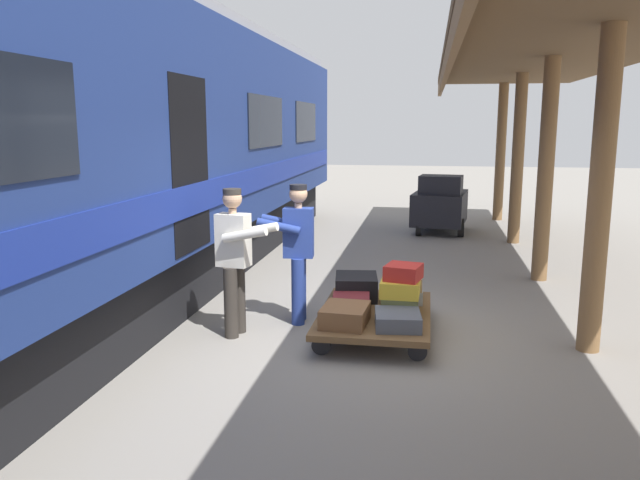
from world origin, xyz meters
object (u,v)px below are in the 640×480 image
suitcase_slate_roller (398,320)px  suitcase_tan_vintage (403,281)px  suitcase_brown_leather (345,315)px  porter_in_overalls (297,248)px  baggage_tug (440,205)px  luggage_cart (375,315)px  suitcase_olive_duffel (400,304)px  suitcase_red_plastic (403,272)px  porter_by_door (235,257)px  suitcase_maroon_trunk (351,303)px  suitcase_yellow_case (400,287)px  suitcase_gray_aluminum (402,294)px  suitcase_black_hardshell (356,287)px  train_car (70,154)px

suitcase_slate_roller → suitcase_tan_vintage: 1.06m
suitcase_brown_leather → porter_in_overalls: 1.21m
suitcase_brown_leather → baggage_tug: 7.80m
luggage_cart → suitcase_olive_duffel: size_ratio=3.55×
suitcase_red_plastic → porter_by_door: size_ratio=0.23×
suitcase_maroon_trunk → suitcase_yellow_case: 0.61m
suitcase_slate_roller → suitcase_red_plastic: size_ratio=1.36×
suitcase_brown_leather → suitcase_gray_aluminum: bearing=-118.2°
suitcase_black_hardshell → suitcase_olive_duffel: size_ratio=1.08×
suitcase_maroon_trunk → baggage_tug: 7.27m
suitcase_black_hardshell → suitcase_gray_aluminum: size_ratio=1.13×
suitcase_slate_roller → suitcase_yellow_case: size_ratio=1.02×
suitcase_red_plastic → porter_in_overalls: 1.35m
suitcase_olive_duffel → suitcase_yellow_case: (0.00, 0.02, 0.20)m
suitcase_maroon_trunk → baggage_tug: bearing=-98.8°
suitcase_olive_duffel → porter_by_door: porter_by_door is taller
suitcase_black_hardshell → suitcase_olive_duffel: suitcase_black_hardshell is taller
suitcase_black_hardshell → suitcase_tan_vintage: size_ratio=1.18×
train_car → porter_by_door: (-2.06, 0.17, -1.14)m
suitcase_tan_vintage → suitcase_gray_aluminum: bearing=-57.6°
suitcase_red_plastic → suitcase_tan_vintage: bearing=-88.1°
suitcase_black_hardshell → suitcase_olive_duffel: bearing=137.0°
porter_by_door → luggage_cart: bearing=-168.8°
suitcase_maroon_trunk → porter_in_overalls: (0.70, -0.29, 0.57)m
baggage_tug → suitcase_yellow_case: bearing=85.6°
train_car → porter_in_overalls: size_ratio=11.54×
suitcase_yellow_case → porter_in_overalls: bearing=-13.7°
baggage_tug → porter_in_overalls: bearing=75.2°
luggage_cart → porter_by_door: size_ratio=1.13×
suitcase_black_hardshell → baggage_tug: (-1.12, -6.65, 0.21)m
train_car → suitcase_maroon_trunk: train_car is taller
suitcase_slate_roller → suitcase_tan_vintage: (-0.01, -1.04, 0.16)m
luggage_cart → suitcase_brown_leather: 0.62m
suitcase_yellow_case → porter_by_door: size_ratio=0.30×
suitcase_red_plastic → porter_in_overalls: (1.30, -0.32, 0.17)m
suitcase_gray_aluminum → baggage_tug: size_ratio=0.28×
suitcase_yellow_case → baggage_tug: size_ratio=0.28×
suitcase_brown_leather → suitcase_gray_aluminum: size_ratio=1.12×
baggage_tug → suitcase_brown_leather: bearing=81.8°
suitcase_brown_leather → suitcase_yellow_case: suitcase_yellow_case is taller
suitcase_brown_leather → porter_by_door: (1.29, -0.22, 0.55)m
suitcase_gray_aluminum → suitcase_yellow_case: 0.59m
suitcase_gray_aluminum → suitcase_slate_roller: suitcase_slate_roller is taller
suitcase_olive_duffel → baggage_tug: size_ratio=0.30×
suitcase_tan_vintage → suitcase_yellow_case: 0.53m
suitcase_gray_aluminum → suitcase_red_plastic: bearing=93.1°
suitcase_tan_vintage → suitcase_yellow_case: bearing=88.7°
luggage_cart → porter_by_door: 1.75m
train_car → suitcase_black_hardshell: bearing=-168.7°
suitcase_tan_vintage → suitcase_red_plastic: (-0.02, 0.54, 0.24)m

